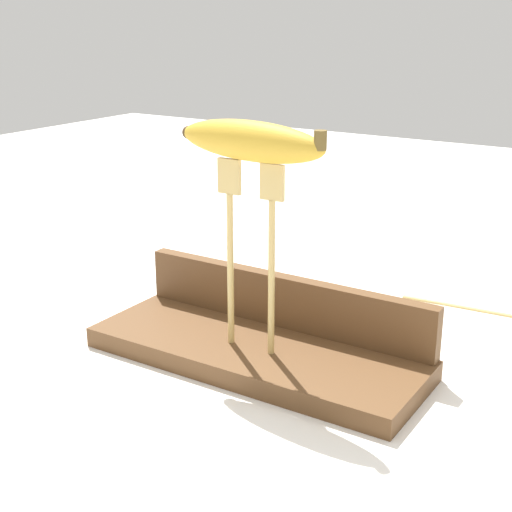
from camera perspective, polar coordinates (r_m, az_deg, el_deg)
ground_plane at (r=0.81m, az=0.00°, el=-8.20°), size 3.00×3.00×0.00m
wooden_board at (r=0.81m, az=0.00°, el=-7.50°), size 0.37×0.14×0.02m
board_backstop at (r=0.84m, az=2.19°, el=-3.47°), size 0.36×0.02×0.06m
fork_stand_center at (r=0.75m, az=-0.42°, el=1.19°), size 0.08×0.01×0.20m
banana_raised_center at (r=0.73m, az=-0.45°, el=8.86°), size 0.18×0.05×0.04m
fork_fallen_near at (r=0.98m, az=17.81°, el=-4.06°), size 0.18×0.03×0.01m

